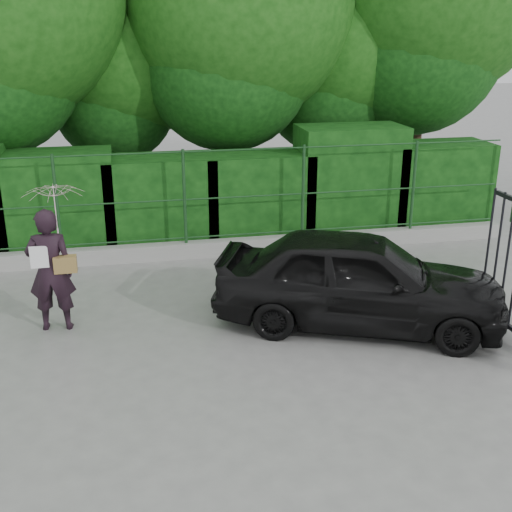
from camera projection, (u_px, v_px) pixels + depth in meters
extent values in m
plane|color=gray|center=(191.00, 377.00, 8.17)|extent=(80.00, 80.00, 0.00)
cube|color=#9E9E99|center=(166.00, 251.00, 12.27)|extent=(14.00, 0.25, 0.30)
cylinder|color=#19401C|center=(57.00, 204.00, 11.55)|extent=(0.06, 0.06, 1.80)
cylinder|color=#19401C|center=(184.00, 197.00, 11.99)|extent=(0.06, 0.06, 1.80)
cylinder|color=#19401C|center=(303.00, 191.00, 12.43)|extent=(0.06, 0.06, 1.80)
cylinder|color=#19401C|center=(414.00, 185.00, 12.86)|extent=(0.06, 0.06, 1.80)
cylinder|color=#19401C|center=(165.00, 239.00, 12.18)|extent=(13.60, 0.03, 0.03)
cylinder|color=#19401C|center=(163.00, 201.00, 11.93)|extent=(13.60, 0.03, 0.03)
cylinder|color=#19401C|center=(161.00, 153.00, 11.63)|extent=(13.60, 0.03, 0.03)
cube|color=black|center=(57.00, 202.00, 12.53)|extent=(2.20, 1.20, 1.96)
cube|color=black|center=(160.00, 201.00, 12.94)|extent=(2.20, 1.20, 1.79)
cube|color=black|center=(257.00, 196.00, 13.32)|extent=(2.20, 1.20, 1.78)
cube|color=black|center=(349.00, 180.00, 13.62)|extent=(2.20, 1.20, 2.27)
cube|color=black|center=(435.00, 185.00, 14.07)|extent=(2.20, 1.20, 1.86)
cylinder|color=black|center=(8.00, 125.00, 13.48)|extent=(0.36, 0.36, 4.50)
cylinder|color=black|center=(130.00, 141.00, 15.36)|extent=(0.36, 0.36, 3.25)
sphere|color=#14470F|center=(124.00, 56.00, 14.70)|extent=(3.90, 3.90, 3.90)
cylinder|color=black|center=(240.00, 123.00, 14.75)|extent=(0.36, 0.36, 4.25)
sphere|color=#14470F|center=(239.00, 4.00, 13.89)|extent=(5.10, 5.10, 5.10)
cylinder|color=black|center=(333.00, 131.00, 15.99)|extent=(0.36, 0.36, 3.50)
sphere|color=#14470F|center=(337.00, 42.00, 15.28)|extent=(4.20, 4.20, 4.20)
cylinder|color=black|center=(417.00, 105.00, 15.79)|extent=(0.36, 0.36, 4.75)
cylinder|color=black|center=(507.00, 261.00, 9.15)|extent=(0.04, 0.04, 1.90)
cylinder|color=black|center=(497.00, 255.00, 9.38)|extent=(0.04, 0.04, 1.90)
cylinder|color=black|center=(488.00, 250.00, 9.61)|extent=(0.04, 0.04, 1.90)
imported|color=black|center=(51.00, 270.00, 9.19)|extent=(0.69, 0.48, 1.83)
imported|color=#F7CFDB|center=(55.00, 211.00, 8.98)|extent=(0.85, 0.86, 0.78)
cube|color=olive|center=(65.00, 264.00, 9.12)|extent=(0.32, 0.15, 0.24)
cube|color=white|center=(39.00, 257.00, 8.97)|extent=(0.25, 0.02, 0.32)
imported|color=black|center=(359.00, 279.00, 9.39)|extent=(4.54, 3.18, 1.43)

